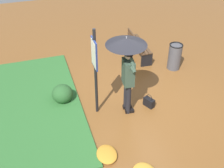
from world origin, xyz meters
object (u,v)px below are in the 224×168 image
(trash_bin, at_px, (175,56))
(park_bench, at_px, (138,46))
(info_sign_post, at_px, (95,63))
(handbag, at_px, (149,102))
(person_with_umbrella, at_px, (127,57))

(trash_bin, bearing_deg, park_bench, 38.47)
(park_bench, bearing_deg, info_sign_post, 138.19)
(park_bench, bearing_deg, handbag, 164.71)
(info_sign_post, bearing_deg, park_bench, -41.81)
(handbag, bearing_deg, trash_bin, -45.13)
(info_sign_post, relative_size, handbag, 6.22)
(info_sign_post, bearing_deg, handbag, -98.94)
(park_bench, distance_m, trash_bin, 1.29)
(person_with_umbrella, height_order, park_bench, person_with_umbrella)
(person_with_umbrella, height_order, trash_bin, person_with_umbrella)
(handbag, bearing_deg, person_with_umbrella, 81.52)
(person_with_umbrella, xyz_separation_m, handbag, (-0.09, -0.62, -1.42))
(person_with_umbrella, xyz_separation_m, trash_bin, (1.39, -2.11, -1.13))
(handbag, xyz_separation_m, park_bench, (2.49, -0.68, 0.28))
(info_sign_post, xyz_separation_m, handbag, (-0.21, -1.36, -1.32))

